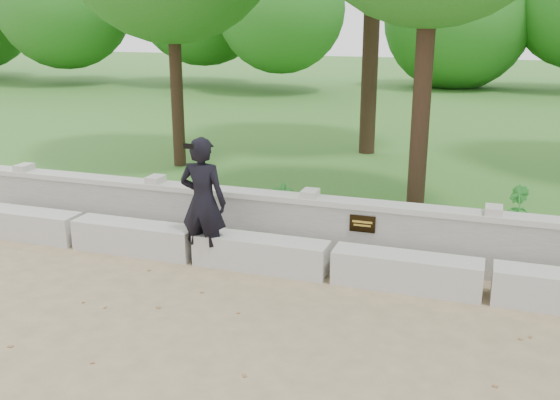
# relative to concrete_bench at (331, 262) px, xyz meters

# --- Properties ---
(ground) EXTENTS (80.00, 80.00, 0.00)m
(ground) POSITION_rel_concrete_bench_xyz_m (-0.00, -1.90, -0.22)
(ground) COLOR #9A845E
(ground) RESTS_ON ground
(lawn) EXTENTS (40.00, 22.00, 0.25)m
(lawn) POSITION_rel_concrete_bench_xyz_m (-0.00, 12.10, -0.10)
(lawn) COLOR #396826
(lawn) RESTS_ON ground
(concrete_bench) EXTENTS (11.90, 0.45, 0.45)m
(concrete_bench) POSITION_rel_concrete_bench_xyz_m (0.00, 0.00, 0.00)
(concrete_bench) COLOR beige
(concrete_bench) RESTS_ON ground
(parapet_wall) EXTENTS (12.50, 0.35, 0.90)m
(parapet_wall) POSITION_rel_concrete_bench_xyz_m (0.00, 0.70, 0.24)
(parapet_wall) COLOR #B7B4AC
(parapet_wall) RESTS_ON ground
(man_main) EXTENTS (0.67, 0.60, 1.84)m
(man_main) POSITION_rel_concrete_bench_xyz_m (-1.80, -0.10, 0.69)
(man_main) COLOR black
(man_main) RESTS_ON ground
(shrub_a) EXTENTS (0.37, 0.30, 0.61)m
(shrub_a) POSITION_rel_concrete_bench_xyz_m (-1.14, 1.40, 0.33)
(shrub_a) COLOR #2A7D2B
(shrub_a) RESTS_ON lawn
(shrub_b) EXTENTS (0.41, 0.44, 0.65)m
(shrub_b) POSITION_rel_concrete_bench_xyz_m (2.36, 2.27, 0.35)
(shrub_b) COLOR #2A7D2B
(shrub_b) RESTS_ON lawn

